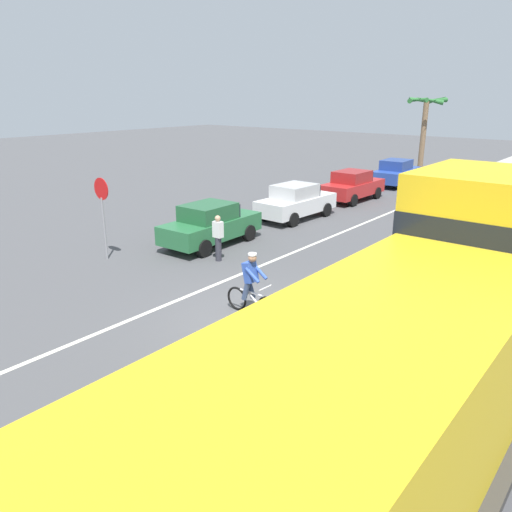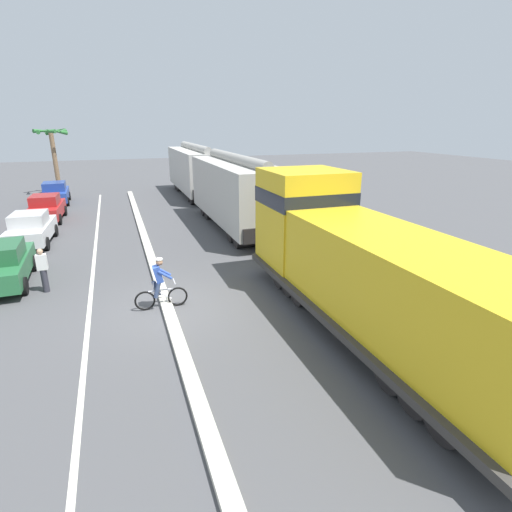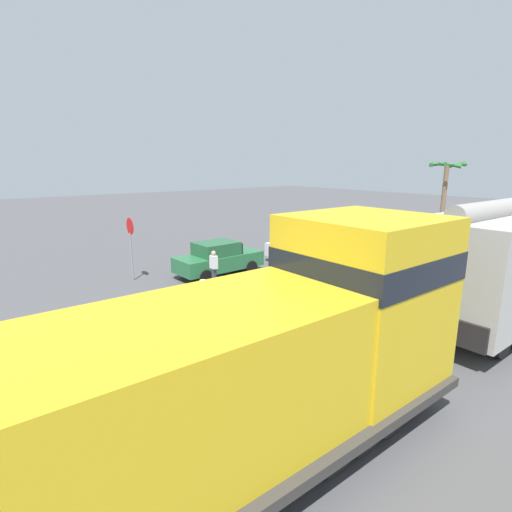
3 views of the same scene
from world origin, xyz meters
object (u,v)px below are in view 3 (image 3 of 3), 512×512
parked_car_green (219,258)px  parked_car_red (364,234)px  stop_sign (131,237)px  pedestrian_by_cars (214,268)px  locomotive (222,382)px  cyclist (203,307)px  parked_car_white (304,245)px  parked_car_blue (413,225)px  palm_tree_near (446,177)px

parked_car_green → parked_car_red: 10.89m
stop_sign → pedestrian_by_cars: size_ratio=1.78×
locomotive → cyclist: size_ratio=6.77×
locomotive → parked_car_white: locomotive is taller
parked_car_green → parked_car_blue: bearing=89.9°
parked_car_white → pedestrian_by_cars: size_ratio=2.63×
cyclist → pedestrian_by_cars: bearing=143.7°
parked_car_red → parked_car_green: bearing=-90.8°
stop_sign → palm_tree_near: bearing=86.7°
parked_car_green → pedestrian_by_cars: bearing=-38.7°
parked_car_red → palm_tree_near: (-0.34, 10.35, 3.37)m
parked_car_green → cyclist: size_ratio=2.48×
locomotive → pedestrian_by_cars: size_ratio=7.17×
parked_car_blue → palm_tree_near: palm_tree_near is taller
parked_car_white → parked_car_blue: (-0.11, 11.31, 0.00)m
parked_car_red → stop_sign: (-1.80, -14.46, 1.21)m
parked_car_green → pedestrian_by_cars: same height
locomotive → parked_car_blue: locomotive is taller
parked_car_green → parked_car_blue: (0.03, 16.84, 0.00)m
parked_car_white → stop_sign: bearing=-101.0°
locomotive → parked_car_white: bearing=130.5°
parked_car_green → cyclist: bearing=-37.0°
palm_tree_near → cyclist: bearing=-77.8°
parked_car_white → parked_car_red: 5.36m
locomotive → palm_tree_near: bearing=111.2°
parked_car_green → parked_car_white: size_ratio=1.00×
parked_car_green → parked_car_red: size_ratio=1.00×
parked_car_green → parked_car_white: same height
locomotive → pedestrian_by_cars: locomotive is taller
cyclist → palm_tree_near: 26.02m
parked_car_red → stop_sign: size_ratio=1.47×
parked_car_green → parked_car_blue: size_ratio=1.00×
stop_sign → palm_tree_near: 24.94m
locomotive → parked_car_blue: size_ratio=2.72×
palm_tree_near → parked_car_green: bearing=-89.5°
parked_car_green → parked_car_blue: same height
palm_tree_near → pedestrian_by_cars: size_ratio=3.41×
cyclist → locomotive: bearing=-27.7°
parked_car_red → cyclist: cyclist is taller
parked_car_white → parked_car_red: size_ratio=1.01×
parked_car_blue → cyclist: bearing=-75.8°
locomotive → parked_car_blue: bearing=114.3°
cyclist → palm_tree_near: (-5.47, 25.22, 3.36)m
parked_car_white → palm_tree_near: size_ratio=0.77×
stop_sign → parked_car_red: bearing=82.9°
palm_tree_near → stop_sign: bearing=-93.3°
parked_car_white → pedestrian_by_cars: 6.91m
pedestrian_by_cars → parked_car_blue: bearing=94.8°
stop_sign → locomotive: bearing=-14.8°
parked_car_green → pedestrian_by_cars: (1.54, -1.23, 0.03)m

